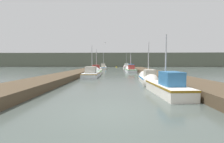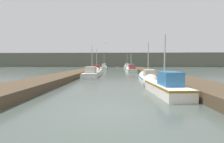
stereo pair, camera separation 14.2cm
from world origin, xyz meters
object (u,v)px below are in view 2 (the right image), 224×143
fishing_boat_5 (131,69)px  mooring_piling_1 (98,68)px  fishing_boat_2 (93,73)px  channel_buoy (117,67)px  mooring_piling_0 (97,68)px  fishing_boat_7 (127,67)px  fishing_boat_1 (148,78)px  fishing_boat_0 (163,86)px  seagull_lead (105,43)px  fishing_boat_6 (104,68)px  fishing_boat_3 (97,71)px  fishing_boat_4 (131,70)px  mooring_piling_2 (102,67)px

fishing_boat_5 → mooring_piling_1: bearing=166.5°
fishing_boat_2 → channel_buoy: 32.63m
fishing_boat_2 → mooring_piling_0: bearing=95.1°
fishing_boat_2 → fishing_boat_7: bearing=75.1°
fishing_boat_1 → channel_buoy: fishing_boat_1 is taller
fishing_boat_2 → mooring_piling_1: fishing_boat_2 is taller
fishing_boat_0 → fishing_boat_2: fishing_boat_2 is taller
seagull_lead → fishing_boat_1: bearing=165.4°
mooring_piling_0 → mooring_piling_1: size_ratio=1.19×
mooring_piling_0 → fishing_boat_2: bearing=-84.2°
fishing_boat_6 → channel_buoy: size_ratio=5.90×
channel_buoy → mooring_piling_0: bearing=-104.4°
fishing_boat_3 → fishing_boat_6: bearing=87.5°
fishing_boat_6 → channel_buoy: (3.39, 13.50, -0.31)m
fishing_boat_3 → fishing_boat_4: (5.89, 3.40, -0.00)m
fishing_boat_5 → mooring_piling_2: size_ratio=5.30×
mooring_piling_0 → fishing_boat_3: bearing=-81.9°
fishing_boat_4 → mooring_piling_1: bearing=135.7°
channel_buoy → fishing_boat_2: bearing=-95.7°
mooring_piling_0 → fishing_boat_0: bearing=-73.2°
fishing_boat_2 → fishing_boat_6: bearing=89.9°
fishing_boat_7 → fishing_boat_5: bearing=-88.9°
fishing_boat_6 → channel_buoy: 13.92m
mooring_piling_2 → seagull_lead: (2.25, -16.22, 4.93)m
fishing_boat_4 → mooring_piling_0: fishing_boat_4 is taller
fishing_boat_3 → mooring_piling_0: 9.42m
fishing_boat_7 → mooring_piling_0: bearing=-128.8°
fishing_boat_5 → fishing_boat_0: bearing=-95.6°
fishing_boat_5 → fishing_boat_1: bearing=-95.2°
fishing_boat_5 → mooring_piling_1: (-7.38, 1.08, 0.04)m
seagull_lead → mooring_piling_2: bearing=-28.1°
fishing_boat_2 → fishing_boat_4: fishing_boat_2 is taller
fishing_boat_2 → mooring_piling_1: size_ratio=6.48×
mooring_piling_1 → fishing_boat_0: bearing=-73.9°
fishing_boat_2 → fishing_boat_3: (-0.12, 5.00, 0.03)m
fishing_boat_0 → channel_buoy: bearing=89.4°
fishing_boat_4 → fishing_boat_6: 12.13m
fishing_boat_6 → fishing_boat_4: bearing=-61.5°
mooring_piling_0 → fishing_boat_1: bearing=-68.5°
fishing_boat_1 → fishing_boat_4: (-0.43, 13.47, 0.06)m
fishing_boat_5 → seagull_lead: seagull_lead is taller
fishing_boat_3 → fishing_boat_5: 10.56m
fishing_boat_1 → seagull_lead: 15.22m
fishing_boat_2 → mooring_piling_1: 14.58m
fishing_boat_4 → mooring_piling_0: 9.34m
fishing_boat_6 → mooring_piling_0: (-1.28, -4.65, 0.12)m
fishing_boat_5 → mooring_piling_1: size_ratio=5.72×
fishing_boat_1 → channel_buoy: (-2.99, 37.54, -0.23)m
fishing_boat_3 → channel_buoy: 27.68m
fishing_boat_0 → channel_buoy: fishing_boat_0 is taller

